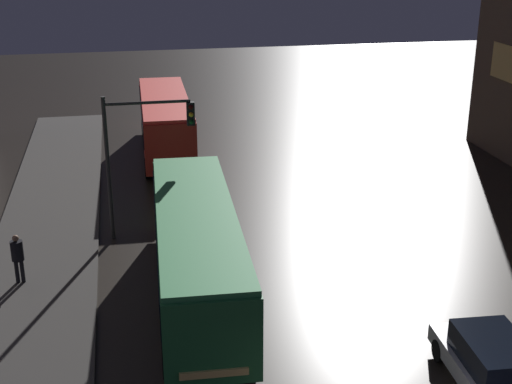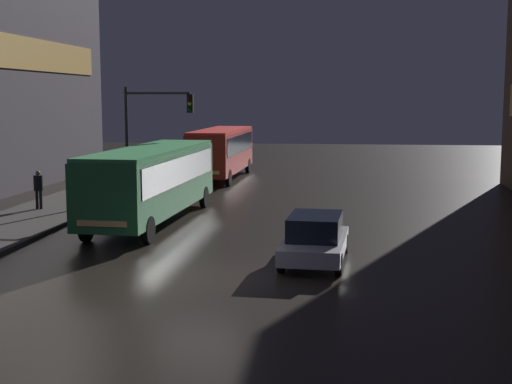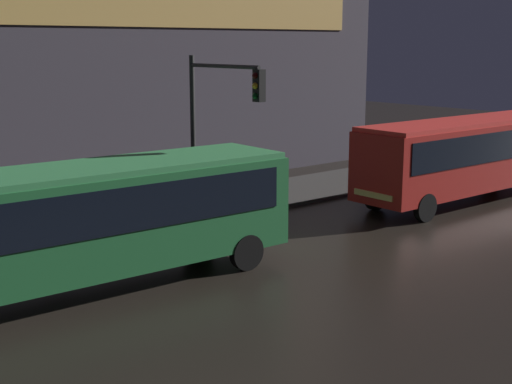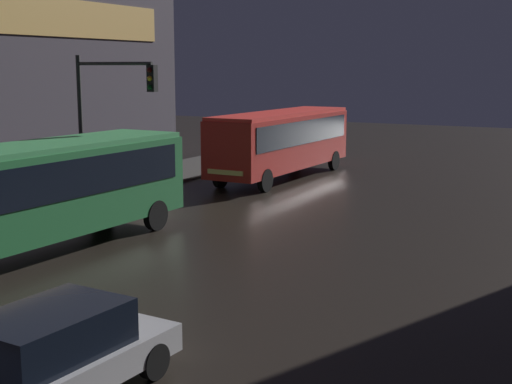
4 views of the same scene
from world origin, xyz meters
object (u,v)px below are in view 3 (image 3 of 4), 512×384
Objects in this scene: bus_far at (464,152)px; bus_near at (77,216)px; pedestrian_mid at (51,195)px; traffic_light_main at (216,116)px.

bus_near is at bearing 90.60° from bus_far.
pedestrian_mid is at bearing 68.14° from bus_far.
bus_near is at bearing -74.53° from traffic_light_main.
pedestrian_mid is 0.31× the size of traffic_light_main.
pedestrian_mid is 6.19m from traffic_light_main.
traffic_light_main reaches higher than bus_far.
bus_near is 6.25m from pedestrian_mid.
bus_far is (0.19, 16.19, 0.03)m from bus_near.
traffic_light_main is (-1.50, 5.44, 1.97)m from bus_near.
bus_far reaches higher than pedestrian_mid.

